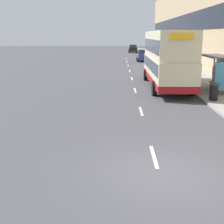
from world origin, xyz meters
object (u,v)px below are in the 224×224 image
car_1 (133,49)px  double_decker_bus_near (167,58)px  pedestrian_3 (214,74)px  car_0 (144,56)px  litter_bin (214,92)px  bus_shelter (219,67)px

car_1 → double_decker_bus_near: bearing=-89.4°
double_decker_bus_near → pedestrian_3: 4.16m
car_0 → pedestrian_3: car_0 is taller
litter_bin → car_0: bearing=93.7°
bus_shelter → double_decker_bus_near: bearing=142.5°
bus_shelter → litter_bin: bus_shelter is taller
bus_shelter → car_1: (-3.81, 51.78, -0.97)m
bus_shelter → double_decker_bus_near: double_decker_bus_near is taller
double_decker_bus_near → car_0: bearing=89.8°
pedestrian_3 → double_decker_bus_near: bearing=-171.7°
double_decker_bus_near → car_1: 49.28m
car_0 → pedestrian_3: (3.81, -24.13, 0.10)m
car_0 → car_1: 24.56m
bus_shelter → double_decker_bus_near: 4.18m
car_0 → car_1: car_1 is taller
double_decker_bus_near → car_0: size_ratio=2.77×
double_decker_bus_near → litter_bin: double_decker_bus_near is taller
car_0 → double_decker_bus_near: bearing=-90.2°
car_0 → car_1: size_ratio=1.02×
bus_shelter → car_0: bus_shelter is taller
double_decker_bus_near → car_0: double_decker_bus_near is taller
double_decker_bus_near → litter_bin: 6.28m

